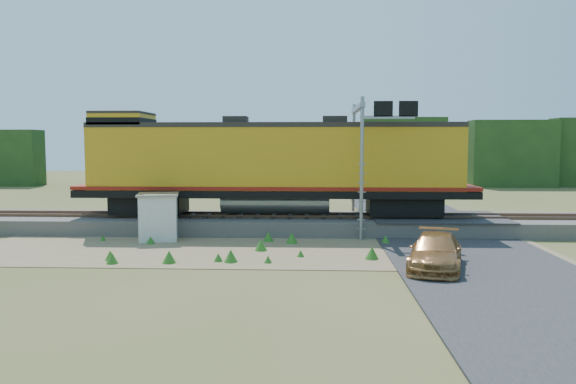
{
  "coord_description": "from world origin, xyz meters",
  "views": [
    {
      "loc": [
        0.39,
        -24.25,
        4.79
      ],
      "look_at": [
        -0.88,
        3.0,
        2.4
      ],
      "focal_mm": 35.0,
      "sensor_mm": 36.0,
      "label": 1
    }
  ],
  "objects_px": {
    "car": "(436,252)",
    "shed": "(158,217)",
    "signal_gantry": "(365,134)",
    "locomotive": "(270,164)"
  },
  "relations": [
    {
      "from": "shed",
      "to": "signal_gantry",
      "type": "height_order",
      "value": "signal_gantry"
    },
    {
      "from": "locomotive",
      "to": "car",
      "type": "relative_size",
      "value": 4.6
    },
    {
      "from": "locomotive",
      "to": "car",
      "type": "distance_m",
      "value": 11.87
    },
    {
      "from": "signal_gantry",
      "to": "car",
      "type": "distance_m",
      "value": 9.79
    },
    {
      "from": "locomotive",
      "to": "signal_gantry",
      "type": "distance_m",
      "value": 5.38
    },
    {
      "from": "shed",
      "to": "car",
      "type": "bearing_deg",
      "value": -37.67
    },
    {
      "from": "car",
      "to": "shed",
      "type": "bearing_deg",
      "value": 169.24
    },
    {
      "from": "shed",
      "to": "locomotive",
      "type": "bearing_deg",
      "value": 19.31
    },
    {
      "from": "shed",
      "to": "car",
      "type": "height_order",
      "value": "shed"
    },
    {
      "from": "signal_gantry",
      "to": "car",
      "type": "xyz_separation_m",
      "value": [
        1.93,
        -8.42,
        -4.6
      ]
    }
  ]
}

